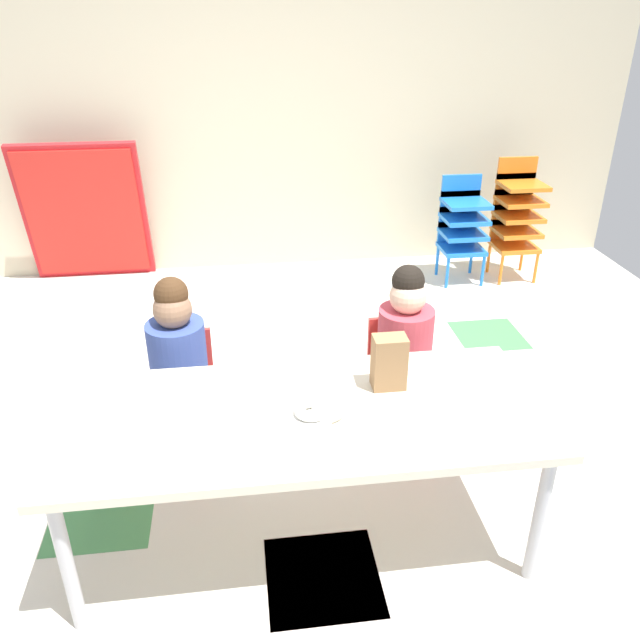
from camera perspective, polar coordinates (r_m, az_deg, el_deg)
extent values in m
cube|color=silver|center=(3.31, -1.89, -10.34)|extent=(5.75, 4.80, 0.02)
cube|color=#336BB2|center=(3.67, -2.62, -5.97)|extent=(0.43, 0.43, 0.00)
cube|color=#336BB2|center=(2.64, 0.27, -21.96)|extent=(0.43, 0.43, 0.00)
cube|color=#478C51|center=(4.35, 14.84, -1.30)|extent=(0.43, 0.43, 0.00)
cube|color=#B24C47|center=(2.64, 0.27, -21.96)|extent=(0.43, 0.43, 0.00)
cube|color=#478C51|center=(3.02, -18.92, -16.15)|extent=(0.43, 0.43, 0.00)
cube|color=#478C51|center=(3.67, -2.62, -5.97)|extent=(0.43, 0.43, 0.00)
cube|color=#478C51|center=(3.30, -9.83, -10.67)|extent=(0.43, 0.43, 0.00)
cube|color=silver|center=(4.49, 2.05, 0.64)|extent=(0.43, 0.43, 0.00)
cube|color=beige|center=(5.07, -5.08, 19.44)|extent=(5.75, 0.10, 2.68)
cube|color=beige|center=(2.40, -1.56, -8.55)|extent=(1.82, 0.76, 0.04)
cylinder|color=#B2B2B7|center=(2.44, -21.66, -19.77)|extent=(0.05, 0.05, 0.58)
cylinder|color=#B2B2B7|center=(2.57, 19.01, -16.41)|extent=(0.05, 0.05, 0.58)
cylinder|color=#B2B2B7|center=(2.91, -19.04, -10.65)|extent=(0.05, 0.05, 0.58)
cylinder|color=#B2B2B7|center=(3.02, 13.93, -8.35)|extent=(0.05, 0.05, 0.58)
cube|color=red|center=(3.07, -12.13, -7.15)|extent=(0.32, 0.30, 0.03)
cube|color=red|center=(3.12, -12.24, -3.33)|extent=(0.29, 0.02, 0.30)
cylinder|color=#384C99|center=(2.96, -12.54, -3.61)|extent=(0.31, 0.31, 0.38)
sphere|color=#8C664C|center=(2.84, -13.06, 0.91)|extent=(0.17, 0.17, 0.17)
sphere|color=#472D19|center=(2.82, -13.18, 2.30)|extent=(0.15, 0.15, 0.15)
cylinder|color=red|center=(3.07, -14.64, -10.94)|extent=(0.02, 0.02, 0.28)
cylinder|color=red|center=(3.04, -9.33, -10.72)|extent=(0.02, 0.02, 0.28)
cylinder|color=red|center=(3.28, -14.20, -8.17)|extent=(0.02, 0.02, 0.28)
cylinder|color=red|center=(3.25, -9.27, -7.94)|extent=(0.02, 0.02, 0.28)
cube|color=red|center=(3.15, 7.32, -5.83)|extent=(0.32, 0.30, 0.03)
cube|color=red|center=(3.19, 6.82, -2.13)|extent=(0.29, 0.02, 0.30)
cylinder|color=#BF3F4C|center=(3.03, 7.56, -2.34)|extent=(0.30, 0.30, 0.38)
sphere|color=beige|center=(2.92, 7.87, 2.12)|extent=(0.17, 0.17, 0.17)
sphere|color=black|center=(2.90, 7.89, 3.48)|extent=(0.15, 0.15, 0.15)
cylinder|color=red|center=(3.10, 5.21, -9.67)|extent=(0.02, 0.02, 0.28)
cylinder|color=red|center=(3.16, 10.23, -9.16)|extent=(0.02, 0.02, 0.28)
cylinder|color=red|center=(3.31, 4.25, -7.01)|extent=(0.02, 0.02, 0.28)
cylinder|color=red|center=(3.37, 8.95, -6.60)|extent=(0.02, 0.02, 0.28)
cube|color=blue|center=(5.05, 12.52, 6.23)|extent=(0.32, 0.30, 0.03)
cube|color=blue|center=(5.14, 12.12, 7.72)|extent=(0.30, 0.02, 0.18)
cube|color=blue|center=(5.01, 12.66, 7.51)|extent=(0.32, 0.30, 0.03)
cube|color=blue|center=(5.10, 12.25, 8.99)|extent=(0.30, 0.02, 0.18)
cube|color=blue|center=(4.97, 12.80, 8.81)|extent=(0.32, 0.30, 0.03)
cube|color=blue|center=(5.07, 12.38, 10.28)|extent=(0.30, 0.02, 0.18)
cube|color=blue|center=(4.94, 12.94, 10.13)|extent=(0.32, 0.30, 0.03)
cube|color=blue|center=(5.04, 12.52, 11.58)|extent=(0.30, 0.02, 0.18)
cylinder|color=blue|center=(4.94, 11.32, 4.24)|extent=(0.02, 0.02, 0.26)
cylinder|color=blue|center=(5.03, 14.36, 4.35)|extent=(0.02, 0.02, 0.26)
cylinder|color=blue|center=(5.16, 10.45, 5.35)|extent=(0.02, 0.02, 0.26)
cylinder|color=blue|center=(5.25, 13.37, 5.44)|extent=(0.02, 0.02, 0.26)
cube|color=orange|center=(5.21, 16.97, 6.32)|extent=(0.32, 0.30, 0.03)
cube|color=orange|center=(5.30, 16.52, 7.77)|extent=(0.30, 0.02, 0.18)
cube|color=orange|center=(5.17, 17.15, 7.56)|extent=(0.32, 0.30, 0.03)
cube|color=orange|center=(5.26, 16.69, 9.00)|extent=(0.30, 0.02, 0.18)
cube|color=orange|center=(5.13, 17.33, 8.82)|extent=(0.32, 0.30, 0.03)
cube|color=orange|center=(5.23, 16.86, 10.25)|extent=(0.30, 0.02, 0.18)
cube|color=orange|center=(5.10, 17.52, 10.10)|extent=(0.32, 0.30, 0.03)
cube|color=orange|center=(5.20, 17.04, 11.51)|extent=(0.30, 0.02, 0.18)
cube|color=orange|center=(5.07, 17.71, 11.39)|extent=(0.32, 0.30, 0.03)
cube|color=orange|center=(5.17, 17.22, 12.79)|extent=(0.30, 0.02, 0.18)
cylinder|color=orange|center=(5.08, 15.90, 4.40)|extent=(0.02, 0.02, 0.26)
cylinder|color=orange|center=(5.20, 18.75, 4.49)|extent=(0.02, 0.02, 0.26)
cylinder|color=orange|center=(5.31, 14.86, 5.48)|extent=(0.02, 0.02, 0.26)
cylinder|color=orange|center=(5.42, 17.62, 5.55)|extent=(0.02, 0.02, 0.26)
cube|color=red|center=(5.17, -20.26, 8.96)|extent=(0.90, 0.28, 1.09)
cube|color=red|center=(5.14, -20.34, 8.84)|extent=(0.83, 0.23, 0.99)
cube|color=#9E754C|center=(2.49, 6.19, -3.77)|extent=(0.13, 0.09, 0.22)
cylinder|color=white|center=(2.37, -0.81, -8.50)|extent=(0.18, 0.18, 0.01)
torus|color=white|center=(2.35, -0.81, -8.04)|extent=(0.13, 0.13, 0.04)
torus|color=white|center=(2.36, 0.68, -8.19)|extent=(0.12, 0.12, 0.03)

